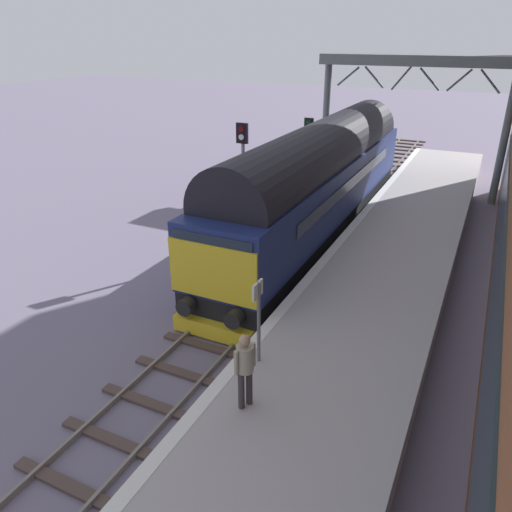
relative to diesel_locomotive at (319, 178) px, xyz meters
The scene contains 9 objects.
ground_plane 7.60m from the diesel_locomotive, 90.01° to the right, with size 140.00×140.00×0.00m, color slate.
track_main 7.59m from the diesel_locomotive, 90.01° to the right, with size 2.50×60.00×0.15m.
station_platform 8.28m from the diesel_locomotive, 63.41° to the right, with size 4.00×44.00×1.01m.
diesel_locomotive is the anchor object (origin of this frame).
signal_post_near 3.52m from the diesel_locomotive, 124.01° to the right, with size 0.44×0.22×4.94m.
signal_post_mid 4.43m from the diesel_locomotive, 116.11° to the left, with size 0.44×0.22×4.17m.
platform_number_sign 10.38m from the diesel_locomotive, 78.13° to the right, with size 0.10×0.44×1.97m.
waiting_passenger 11.91m from the diesel_locomotive, 77.62° to the right, with size 0.45×0.47×1.64m.
overhead_footbridge 8.92m from the diesel_locomotive, 75.45° to the left, with size 9.30×2.00×6.87m.
Camera 1 is at (6.10, -11.30, 7.78)m, focal length 34.54 mm.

